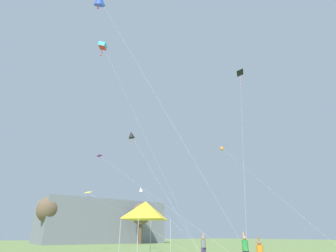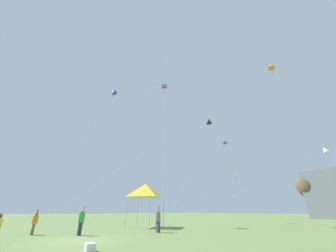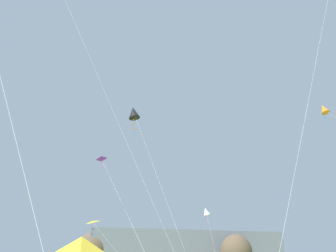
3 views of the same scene
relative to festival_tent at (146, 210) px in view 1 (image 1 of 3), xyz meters
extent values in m
cube|color=slate|center=(14.74, 45.32, 1.09)|extent=(28.73, 12.95, 9.63)
cylinder|color=brown|center=(20.16, 35.51, -1.52)|extent=(0.80, 0.80, 4.42)
ellipsoid|color=brown|center=(20.16, 35.51, 2.62)|extent=(4.34, 4.34, 4.82)
cylinder|color=brown|center=(0.95, 40.69, -1.39)|extent=(0.85, 0.85, 4.67)
ellipsoid|color=brown|center=(0.95, 40.69, 2.98)|extent=(4.58, 4.58, 5.09)
cylinder|color=#B7B7BC|center=(-1.50, -1.50, -2.22)|extent=(0.05, 0.05, 3.00)
cylinder|color=#B7B7BC|center=(1.50, -1.50, -2.22)|extent=(0.05, 0.05, 3.00)
cylinder|color=#B7B7BC|center=(-1.50, 1.50, -2.22)|extent=(0.05, 0.05, 3.00)
cylinder|color=#B7B7BC|center=(1.50, 1.50, -2.22)|extent=(0.05, 0.05, 3.00)
pyramid|color=yellow|center=(0.00, 0.00, 0.00)|extent=(3.34, 3.34, 1.45)
cylinder|color=slate|center=(5.17, -1.35, -2.59)|extent=(0.40, 0.40, 0.66)
sphere|color=tan|center=(5.17, -1.35, -2.15)|extent=(0.25, 0.25, 0.25)
cylinder|color=tan|center=(5.19, -1.36, -2.05)|extent=(0.21, 0.19, 0.57)
cylinder|color=#288E3D|center=(3.69, -7.11, -2.57)|extent=(0.41, 0.41, 0.68)
sphere|color=tan|center=(3.69, -7.11, -2.12)|extent=(0.26, 0.26, 0.26)
cylinder|color=tan|center=(3.69, -7.07, -2.02)|extent=(0.13, 0.20, 0.59)
cylinder|color=orange|center=(1.43, -9.95, -2.73)|extent=(0.35, 0.35, 0.58)
sphere|color=#896042|center=(1.43, -9.95, -2.33)|extent=(0.22, 0.22, 0.22)
cylinder|color=#896042|center=(1.45, -9.94, -2.25)|extent=(0.18, 0.16, 0.50)
cylinder|color=silver|center=(8.70, -4.15, 7.65)|extent=(11.14, 6.92, 22.76)
pyramid|color=black|center=(14.29, -0.67, 19.09)|extent=(0.96, 1.24, 0.76)
sphere|color=pink|center=(14.32, -0.62, 18.41)|extent=(0.15, 0.15, 0.15)
sphere|color=pink|center=(14.19, -0.64, 17.98)|extent=(0.15, 0.15, 0.15)
sphere|color=pink|center=(14.27, -0.77, 17.55)|extent=(0.15, 0.15, 0.15)
sphere|color=pink|center=(14.22, -0.63, 17.12)|extent=(0.15, 0.15, 0.15)
cylinder|color=silver|center=(8.66, 9.95, 0.91)|extent=(5.96, 22.59, 9.28)
cone|color=white|center=(11.64, 21.24, 5.55)|extent=(0.97, 0.83, 0.92)
sphere|color=pink|center=(11.60, 21.30, 5.10)|extent=(0.11, 0.11, 0.11)
sphere|color=pink|center=(11.69, 21.32, 4.79)|extent=(0.11, 0.11, 0.11)
sphere|color=pink|center=(11.65, 21.28, 4.48)|extent=(0.11, 0.11, 0.11)
sphere|color=pink|center=(11.63, 21.30, 4.17)|extent=(0.11, 0.11, 0.11)
cylinder|color=silver|center=(-3.13, -6.71, 6.40)|extent=(8.12, 6.78, 20.25)
sphere|color=red|center=(-7.26, -3.33, 15.90)|extent=(0.15, 0.15, 0.15)
sphere|color=red|center=(-7.21, -3.32, 15.48)|extent=(0.15, 0.15, 0.15)
cylinder|color=silver|center=(1.97, 3.33, 2.26)|extent=(2.42, 21.65, 11.97)
pyramid|color=purple|center=(0.76, 14.17, 8.28)|extent=(0.72, 0.49, 0.42)
sphere|color=pink|center=(0.74, 14.12, 7.84)|extent=(0.10, 0.10, 0.10)
sphere|color=pink|center=(0.83, 14.23, 7.56)|extent=(0.10, 0.10, 0.10)
cylinder|color=silver|center=(0.74, 1.89, 7.52)|extent=(8.97, 5.84, 22.48)
cube|color=#2DBCD1|center=(-3.74, 4.81, 18.75)|extent=(1.26, 1.29, 0.74)
cube|color=red|center=(-3.74, 4.81, 18.48)|extent=(1.12, 1.14, 0.27)
sphere|color=red|center=(-3.78, 4.86, 18.15)|extent=(0.15, 0.15, 0.15)
sphere|color=red|center=(-3.72, 4.76, 17.73)|extent=(0.15, 0.15, 0.15)
sphere|color=red|center=(-3.81, 4.77, 17.31)|extent=(0.15, 0.15, 0.15)
cylinder|color=silver|center=(4.04, 3.89, 3.18)|extent=(2.74, 9.50, 13.82)
cone|color=black|center=(2.68, 8.64, 10.09)|extent=(1.01, 0.96, 1.06)
sphere|color=orange|center=(2.69, 8.65, 9.58)|extent=(0.13, 0.13, 0.13)
sphere|color=orange|center=(2.65, 8.61, 9.22)|extent=(0.13, 0.13, 0.13)
sphere|color=orange|center=(2.73, 8.67, 8.87)|extent=(0.13, 0.13, 0.13)
cylinder|color=silver|center=(12.22, -3.58, 2.86)|extent=(4.76, 15.53, 13.17)
cone|color=orange|center=(14.59, 4.18, 9.44)|extent=(0.73, 0.79, 0.76)
sphere|color=#2DBCD1|center=(14.54, 4.26, 9.08)|extent=(0.09, 0.09, 0.09)
sphere|color=#2DBCD1|center=(14.60, 4.24, 8.84)|extent=(0.09, 0.09, 0.09)
sphere|color=#2DBCD1|center=(14.55, 4.11, 8.59)|extent=(0.09, 0.09, 0.09)
sphere|color=#2DBCD1|center=(14.61, 4.23, 8.35)|extent=(0.09, 0.09, 0.09)
cylinder|color=silver|center=(2.66, 7.56, -0.13)|extent=(4.42, 17.03, 7.18)
pyramid|color=yellow|center=(0.44, 16.07, 3.51)|extent=(1.01, 0.89, 0.46)
sphere|color=blue|center=(0.51, 16.15, 2.93)|extent=(0.13, 0.13, 0.13)
sphere|color=blue|center=(0.45, 16.10, 2.57)|extent=(0.13, 0.13, 0.13)
camera|label=1|loc=(-11.95, -19.91, -1.94)|focal=28.00mm
camera|label=2|loc=(20.16, -10.39, -2.07)|focal=20.00mm
camera|label=3|loc=(0.29, -15.39, -0.81)|focal=40.00mm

